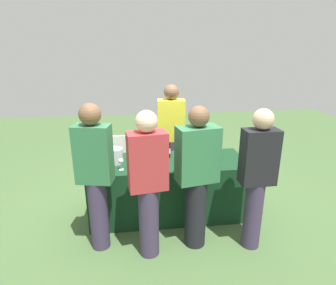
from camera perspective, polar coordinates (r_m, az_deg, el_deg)
name	(u,v)px	position (r m, az deg, el deg)	size (l,w,h in m)	color
ground_plane	(168,212)	(3.97, 0.00, -13.83)	(12.00, 12.00, 0.00)	#476638
tasting_table	(168,188)	(3.78, 0.00, -9.02)	(1.98, 0.74, 0.75)	#14381E
wine_bottle_0	(105,151)	(3.75, -12.49, -1.60)	(0.07, 0.07, 0.31)	black
wine_bottle_1	(141,151)	(3.68, -5.51, -1.64)	(0.08, 0.08, 0.30)	black
wine_bottle_2	(154,149)	(3.71, -2.89, -1.26)	(0.07, 0.07, 0.33)	black
wine_bottle_3	(167,149)	(3.72, -0.10, -1.38)	(0.08, 0.08, 0.31)	black
wine_bottle_4	(184,148)	(3.76, 3.33, -1.16)	(0.07, 0.07, 0.31)	black
wine_bottle_5	(193,149)	(3.75, 5.06, -1.29)	(0.08, 0.08, 0.30)	black
wine_bottle_6	(202,149)	(3.75, 6.86, -1.27)	(0.08, 0.08, 0.32)	black
wine_bottle_7	(218,149)	(3.78, 9.99, -1.32)	(0.07, 0.07, 0.31)	black
wine_glass_0	(121,162)	(3.38, -9.41, -3.79)	(0.06, 0.06, 0.14)	silver
wine_glass_1	(179,156)	(3.52, 2.20, -2.67)	(0.07, 0.07, 0.14)	silver
wine_glass_2	(185,156)	(3.54, 3.51, -2.67)	(0.08, 0.08, 0.14)	silver
wine_glass_3	(197,155)	(3.60, 5.85, -2.48)	(0.07, 0.07, 0.13)	silver
ice_bucket	(115,156)	(3.60, -10.51, -2.63)	(0.19, 0.19, 0.19)	silver
server_pouring	(171,135)	(4.23, 0.64, 1.53)	(0.41, 0.25, 1.63)	#3F3351
guest_0	(95,173)	(3.04, -14.39, -6.02)	(0.40, 0.27, 1.63)	#3F3351
guest_1	(148,181)	(2.87, -4.05, -7.79)	(0.41, 0.26, 1.58)	#3F3351
guest_2	(197,175)	(3.03, 5.78, -6.52)	(0.46, 0.31, 1.59)	black
guest_3	(257,176)	(3.12, 17.41, -6.37)	(0.36, 0.21, 1.57)	#3F3351
menu_board	(110,161)	(4.61, -11.61, -3.64)	(0.59, 0.03, 0.83)	white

